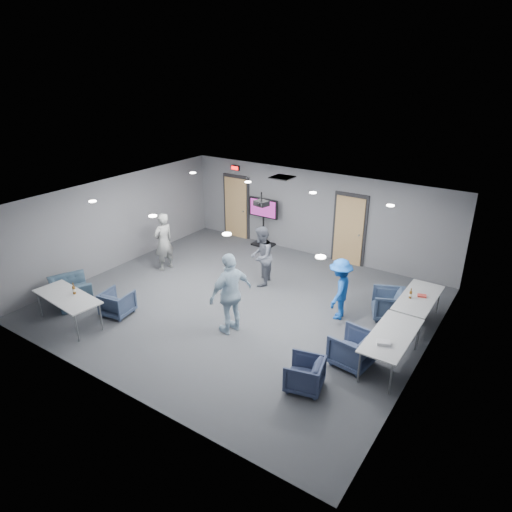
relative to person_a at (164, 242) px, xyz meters
The scene contains 29 objects.
floor 3.29m from the person_a, ahead, with size 9.00×9.00×0.00m, color #37393F.
ceiling 3.66m from the person_a, ahead, with size 9.00×9.00×0.00m, color silver.
wall_back 4.72m from the person_a, 48.15° to the left, with size 9.00×0.02×2.70m, color slate.
wall_front 5.51m from the person_a, 55.22° to the right, with size 9.00×0.02×2.70m, color slate.
wall_left 1.54m from the person_a, 159.73° to the right, with size 0.02×8.00×2.70m, color slate.
wall_right 7.66m from the person_a, ahead, with size 0.02×8.00×2.70m, color slate.
door_left 3.46m from the person_a, 87.84° to the left, with size 1.06×0.17×2.24m.
door_right 5.54m from the person_a, 38.53° to the left, with size 1.06×0.17×2.24m.
exit_sign 3.78m from the person_a, 87.83° to the left, with size 0.32×0.08×0.16m.
hvac_diffuser 3.93m from the person_a, 41.10° to the left, with size 0.60×0.60×0.03m, color black.
downlights 3.65m from the person_a, ahead, with size 6.18×3.78×0.02m.
person_a is the anchor object (origin of this frame).
person_b 3.02m from the person_a, 14.32° to the left, with size 0.82×0.64×1.68m, color slate.
person_c 4.03m from the person_a, 24.01° to the right, with size 1.13×0.47×1.93m, color #A6C0D5.
person_d 5.48m from the person_a, ahead, with size 0.99×0.57×1.53m, color #1A4DA9.
chair_right_a 6.57m from the person_a, ahead, with size 0.76×0.78×0.71m, color #384862.
chair_right_b 6.63m from the person_a, 11.22° to the right, with size 0.78×0.80×0.73m, color #394563.
chair_right_c 6.55m from the person_a, 22.46° to the right, with size 0.68×0.69×0.63m, color #313A55.
chair_front_a 2.81m from the person_a, 70.50° to the right, with size 0.67×0.69×0.62m, color #34415A.
chair_front_b 2.99m from the person_a, 99.21° to the right, with size 1.04×0.91×0.68m, color #324658.
table_right_a 7.20m from the person_a, ahead, with size 0.75×1.81×0.73m.
table_right_b 7.19m from the person_a, ahead, with size 0.78×1.87×0.73m.
table_front_left 3.53m from the person_a, 84.82° to the right, with size 1.90×0.95×0.73m.
bottle_front 3.36m from the person_a, 83.63° to the right, with size 0.07×0.07×0.28m.
bottle_right 7.03m from the person_a, ahead, with size 0.07×0.07×0.25m.
snack_box 7.26m from the person_a, ahead, with size 0.20×0.13×0.04m, color #CF3D33.
wrapper 7.22m from the person_a, 10.44° to the right, with size 0.25×0.17×0.06m, color silver.
tv_stand 3.53m from the person_a, 66.78° to the left, with size 1.06×0.51×1.63m.
projector 3.45m from the person_a, 11.06° to the left, with size 0.38×0.35×0.36m.
Camera 1 is at (6.04, -8.33, 5.76)m, focal length 32.00 mm.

